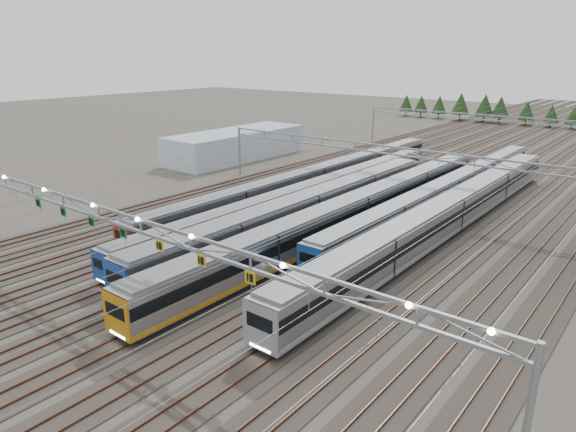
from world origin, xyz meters
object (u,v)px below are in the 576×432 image
Objects in this scene: train_c at (308,210)px; gantry_far at (497,123)px; train_d at (356,211)px; train_a at (317,178)px; train_f at (449,214)px; train_e at (449,190)px; gantry_near at (139,229)px; gantry_mid at (391,157)px; west_shed at (236,145)px; train_b at (308,195)px.

gantry_far is (2.25, 60.55, 4.08)m from train_c.
train_c reaches higher than train_d.
train_f is (22.50, -5.64, 0.25)m from train_a.
train_a is at bearing 121.90° from train_c.
train_f is at bearing 31.16° from train_d.
train_e is (9.00, 19.86, -0.30)m from train_c.
gantry_far is (11.25, 46.09, 4.36)m from train_a.
train_f is 35.57m from gantry_near.
train_e is 11.93m from train_f.
gantry_near is (-6.80, -44.43, 5.09)m from train_e.
train_c is 0.79× the size of train_f.
gantry_mid is (-2.25, 12.17, 4.17)m from train_d.
west_shed is (-49.60, 16.67, 0.38)m from train_f.
train_c is 44.19m from west_shed.
gantry_near is 1.00× the size of gantry_mid.
train_a is 1.04× the size of train_d.
gantry_far is (0.00, 45.00, 0.00)m from gantry_mid.
train_f is 52.33m from west_shed.
train_f is 13.74m from gantry_mid.
train_f reaches higher than train_b.
gantry_near is at bearing -73.98° from train_a.
train_e is (4.50, 16.49, -0.22)m from train_d.
train_f is (18.00, 2.69, 0.34)m from train_b.
train_b is 19.26m from train_e.
train_d is at bearing 85.30° from gantry_near.
gantry_far is (-11.25, 51.73, 4.11)m from train_f.
train_c is at bearing -146.85° from train_f.
train_e is 1.14× the size of gantry_far.
gantry_mid is (0.05, 40.12, -0.70)m from gantry_near.
train_c is 0.92× the size of gantry_far.
train_d is at bearing -148.84° from train_f.
train_c is 21.81m from train_e.
train_b is at bearing 126.31° from train_c.
west_shed is (-40.60, 22.11, 0.43)m from train_d.
train_b is at bearing 163.02° from train_d.
train_a is 17.47m from train_d.
gantry_mid reaches higher than train_e.
train_b is (4.50, -8.34, -0.09)m from train_a.
gantry_far is at bearing 102.27° from train_f.
train_c is 16.12m from train_f.
gantry_far is at bearing 42.44° from west_shed.
train_b is 0.95× the size of train_d.
train_a is at bearing 106.02° from gantry_near.
train_a is at bearing -103.72° from gantry_far.
gantry_near is at bearing -98.70° from train_e.
train_e reaches higher than train_b.
train_e is at bearing 65.63° from train_c.
train_f reaches higher than train_a.
train_f is (4.50, -11.05, 0.28)m from train_e.
train_e is (18.00, 5.40, -0.03)m from train_a.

